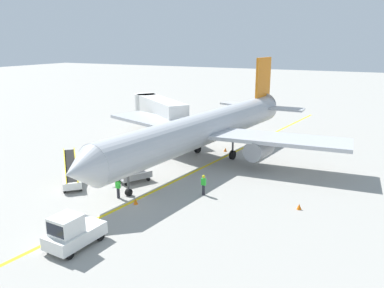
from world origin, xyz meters
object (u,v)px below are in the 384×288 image
Objects in this scene: pushback_tug at (72,232)px; ground_crew_wing_walker at (118,187)px; safety_cone_nose_left at (225,150)px; ground_crew_marshaller at (204,184)px; safety_cone_wingtip_left at (299,207)px; belt_loader_forward_hold at (71,177)px; baggage_cart_loaded at (134,176)px; jet_bridge at (157,107)px; baggage_tug_near_wing at (107,152)px; safety_cone_nose_right at (136,201)px; airliner at (208,128)px.

pushback_tug reaches higher than ground_crew_wing_walker.
safety_cone_nose_left is (0.47, 23.76, -0.77)m from pushback_tug.
ground_crew_marshaller is 3.86× the size of safety_cone_wingtip_left.
belt_loader_forward_hold reaches higher than ground_crew_marshaller.
safety_cone_wingtip_left is (13.33, 4.19, -0.69)m from ground_crew_wing_walker.
baggage_cart_loaded is (-3.20, 11.12, -0.53)m from pushback_tug.
ground_crew_marshaller is at bearing 31.84° from ground_crew_wing_walker.
safety_cone_nose_left is at bearing 88.86° from pushback_tug.
jet_bridge reaches higher than belt_loader_forward_hold.
safety_cone_wingtip_left is (18.63, 3.71, -0.56)m from belt_loader_forward_hold.
ground_crew_wing_walker is at bearing 106.38° from pushback_tug.
baggage_tug_near_wing reaches higher than safety_cone_nose_left.
safety_cone_wingtip_left is (20.47, -3.51, -0.71)m from baggage_tug_near_wing.
belt_loader_forward_hold is 10.05× the size of safety_cone_nose_right.
baggage_tug_near_wing reaches higher than safety_cone_wingtip_left.
ground_crew_marshaller is 3.86× the size of safety_cone_nose_right.
ground_crew_marshaller is at bearing -17.63° from baggage_tug_near_wing.
baggage_tug_near_wing is 10.50m from ground_crew_wing_walker.
safety_cone_nose_left is at bearing -20.08° from jet_bridge.
baggage_cart_loaded is at bearing -178.03° from safety_cone_wingtip_left.
pushback_tug is 1.01× the size of baggage_cart_loaded.
safety_cone_nose_right is (1.91, -0.39, -0.69)m from ground_crew_wing_walker.
baggage_cart_loaded is at bearing -64.97° from jet_bridge.
pushback_tug is 17.76m from baggage_tug_near_wing.
safety_cone_nose_left is (9.79, 8.64, -0.71)m from baggage_tug_near_wing.
pushback_tug is 0.84× the size of belt_loader_forward_hold.
baggage_tug_near_wing is 20.78m from safety_cone_wingtip_left.
jet_bridge reaches higher than safety_cone_nose_left.
ground_crew_marshaller reaches higher than baggage_cart_loaded.
airliner is 13.13m from ground_crew_wing_walker.
baggage_tug_near_wing is at bearing 146.81° from baggage_cart_loaded.
jet_bridge is at bearing 144.40° from airliner.
pushback_tug is at bearing -89.66° from airliner.
belt_loader_forward_hold is 7.28m from safety_cone_nose_right.
safety_cone_nose_left is (11.54, -4.22, -3.32)m from jet_bridge.
baggage_cart_loaded is at bearing -33.19° from baggage_tug_near_wing.
belt_loader_forward_hold reaches higher than baggage_tug_near_wing.
ground_crew_wing_walker is (-5.79, -3.60, 0.00)m from ground_crew_marshaller.
belt_loader_forward_hold is at bearing -121.02° from airliner.
ground_crew_marshaller is (3.73, -9.13, -2.51)m from airliner.
safety_cone_wingtip_left is (11.27, -8.53, -3.20)m from airliner.
airliner reaches higher than pushback_tug.
jet_bridge is at bearing 130.87° from ground_crew_marshaller.
pushback_tug is 7.73m from ground_crew_wing_walker.
safety_cone_nose_left is (7.95, 15.86, -0.56)m from belt_loader_forward_hold.
airliner is 3.03× the size of jet_bridge.
pushback_tug is at bearing -108.15° from ground_crew_marshaller.
ground_crew_wing_walker is 2.06m from safety_cone_nose_right.
baggage_tug_near_wing is 6.19× the size of safety_cone_nose_right.
jet_bridge is 26.51× the size of safety_cone_nose_right.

